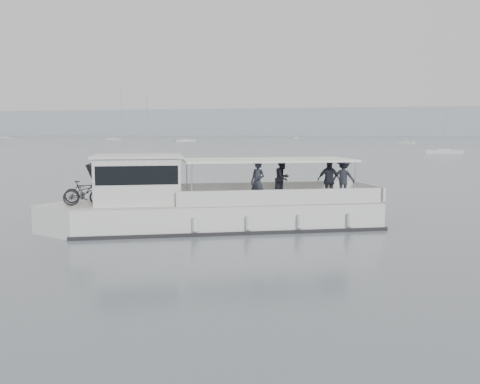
# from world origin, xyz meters

# --- Properties ---
(ground) EXTENTS (1400.00, 1400.00, 0.00)m
(ground) POSITION_xyz_m (0.00, 0.00, 0.00)
(ground) COLOR slate
(ground) RESTS_ON ground
(headland) EXTENTS (1400.00, 90.00, 28.00)m
(headland) POSITION_xyz_m (0.00, 560.00, 14.00)
(headland) COLOR #939EA8
(headland) RESTS_ON ground
(tour_boat) EXTENTS (14.31, 8.51, 6.21)m
(tour_boat) POSITION_xyz_m (-0.85, -2.70, 1.02)
(tour_boat) COLOR silver
(tour_boat) RESTS_ON ground
(moored_fleet) EXTENTS (442.92, 321.18, 10.69)m
(moored_fleet) POSITION_xyz_m (-34.39, 189.50, 0.36)
(moored_fleet) COLOR silver
(moored_fleet) RESTS_ON ground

